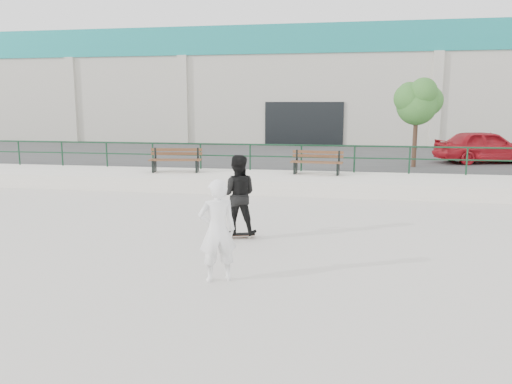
% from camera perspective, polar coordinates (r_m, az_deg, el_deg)
% --- Properties ---
extents(ground, '(120.00, 120.00, 0.00)m').
position_cam_1_polar(ground, '(9.16, -7.28, -9.43)').
color(ground, silver).
rests_on(ground, ground).
extents(ledge, '(30.00, 3.00, 0.50)m').
position_cam_1_polar(ledge, '(18.14, 1.66, 1.15)').
color(ledge, silver).
rests_on(ledge, ground).
extents(parking_strip, '(60.00, 14.00, 0.50)m').
position_cam_1_polar(parking_strip, '(26.51, 4.37, 3.92)').
color(parking_strip, '#373737').
rests_on(parking_strip, ground).
extents(railing, '(28.00, 0.06, 1.03)m').
position_cam_1_polar(railing, '(19.30, 2.24, 4.65)').
color(railing, '#143822').
rests_on(railing, ledge).
extents(commercial_building, '(44.20, 16.33, 8.00)m').
position_cam_1_polar(commercial_building, '(40.34, 6.52, 12.10)').
color(commercial_building, '#BBB9A8').
rests_on(commercial_building, ground).
extents(bench_left, '(2.03, 0.87, 0.91)m').
position_cam_1_polar(bench_left, '(19.20, -9.15, 3.61)').
color(bench_left, '#4F2E1B').
rests_on(bench_left, ledge).
extents(bench_right, '(1.92, 0.71, 0.87)m').
position_cam_1_polar(bench_right, '(18.48, 6.97, 3.37)').
color(bench_right, '#4F2E1B').
rests_on(bench_right, ledge).
extents(tree, '(2.01, 1.79, 3.58)m').
position_cam_1_polar(tree, '(21.43, 17.99, 9.90)').
color(tree, '#483024').
rests_on(tree, parking_strip).
extents(red_car, '(4.53, 2.74, 1.44)m').
position_cam_1_polar(red_car, '(24.09, 24.69, 4.75)').
color(red_car, '#B51621').
rests_on(red_car, parking_strip).
extents(skateboard, '(0.80, 0.44, 0.09)m').
position_cam_1_polar(skateboard, '(11.53, -2.11, -4.90)').
color(skateboard, black).
rests_on(skateboard, ground).
extents(standing_skater, '(0.97, 0.80, 1.83)m').
position_cam_1_polar(standing_skater, '(11.32, -2.14, -0.33)').
color(standing_skater, black).
rests_on(standing_skater, skateboard).
extents(seated_skater, '(0.77, 0.66, 1.79)m').
position_cam_1_polar(seated_skater, '(8.60, -4.44, -4.43)').
color(seated_skater, white).
rests_on(seated_skater, ground).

